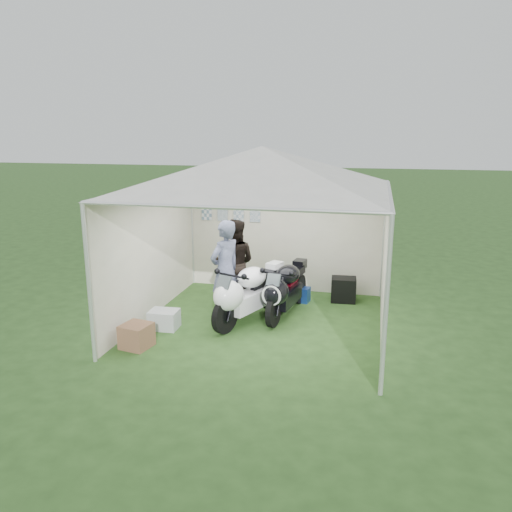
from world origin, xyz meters
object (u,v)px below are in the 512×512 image
object	(u,v)px
crate_0	(164,319)
crate_1	(137,336)
equipment_box	(343,290)
motorcycle_black	(285,288)
person_dark_jacket	(234,263)
canopy_tent	(262,173)
motorcycle_white	(247,292)
paddock_stand	(299,294)
person_blue_jacket	(225,270)

from	to	relation	value
crate_0	crate_1	size ratio (longest dim) A/B	1.14
crate_0	crate_1	distance (m)	0.81
equipment_box	motorcycle_black	bearing A→B (deg)	-132.09
motorcycle_black	person_dark_jacket	distance (m)	1.13
motorcycle_black	person_dark_jacket	bearing A→B (deg)	171.12
canopy_tent	motorcycle_white	size ratio (longest dim) A/B	2.98
motorcycle_black	crate_0	world-z (taller)	motorcycle_black
paddock_stand	crate_1	bearing A→B (deg)	-127.71
canopy_tent	motorcycle_black	size ratio (longest dim) A/B	3.00
motorcycle_white	person_dark_jacket	bearing A→B (deg)	141.00
paddock_stand	canopy_tent	bearing A→B (deg)	-109.77
canopy_tent	crate_1	distance (m)	3.24
person_dark_jacket	crate_0	distance (m)	1.75
crate_0	motorcycle_white	bearing A→B (deg)	25.06
crate_1	person_blue_jacket	bearing A→B (deg)	57.08
person_blue_jacket	equipment_box	size ratio (longest dim) A/B	3.74
person_blue_jacket	crate_0	size ratio (longest dim) A/B	3.75
motorcycle_white	person_blue_jacket	xyz separation A→B (m)	(-0.41, 0.09, 0.34)
canopy_tent	crate_1	world-z (taller)	canopy_tent
canopy_tent	crate_1	xyz separation A→B (m)	(-1.64, -1.44, -2.39)
motorcycle_black	crate_1	world-z (taller)	motorcycle_black
canopy_tent	equipment_box	world-z (taller)	canopy_tent
person_dark_jacket	crate_0	world-z (taller)	person_dark_jacket
person_blue_jacket	motorcycle_black	bearing A→B (deg)	138.73
motorcycle_white	equipment_box	bearing A→B (deg)	66.13
motorcycle_white	motorcycle_black	world-z (taller)	motorcycle_white
motorcycle_black	person_dark_jacket	xyz separation A→B (m)	(-1.03, 0.34, 0.31)
paddock_stand	crate_0	size ratio (longest dim) A/B	0.82
person_dark_jacket	canopy_tent	bearing A→B (deg)	128.74
paddock_stand	crate_0	world-z (taller)	crate_0
motorcycle_black	person_blue_jacket	world-z (taller)	person_blue_jacket
motorcycle_white	paddock_stand	xyz separation A→B (m)	(0.72, 1.31, -0.40)
canopy_tent	motorcycle_black	xyz separation A→B (m)	(0.32, 0.42, -2.05)
motorcycle_black	crate_1	size ratio (longest dim) A/B	4.55
person_dark_jacket	person_blue_jacket	distance (m)	0.70
paddock_stand	equipment_box	bearing A→B (deg)	14.81
motorcycle_black	person_blue_jacket	distance (m)	1.12
motorcycle_black	equipment_box	world-z (taller)	motorcycle_black
canopy_tent	equipment_box	xyz separation A→B (m)	(1.29, 1.49, -2.34)
canopy_tent	motorcycle_white	bearing A→B (deg)	-172.39
motorcycle_white	motorcycle_black	xyz separation A→B (m)	(0.59, 0.46, -0.03)
equipment_box	crate_1	world-z (taller)	equipment_box
canopy_tent	equipment_box	bearing A→B (deg)	49.21
motorcycle_black	motorcycle_white	bearing A→B (deg)	-132.88
crate_0	person_blue_jacket	bearing A→B (deg)	38.33
person_blue_jacket	equipment_box	distance (m)	2.51
person_blue_jacket	crate_0	world-z (taller)	person_blue_jacket
equipment_box	crate_0	xyz separation A→B (m)	(-2.83, -2.12, -0.08)
crate_0	paddock_stand	bearing A→B (deg)	43.61
motorcycle_black	crate_1	distance (m)	2.72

